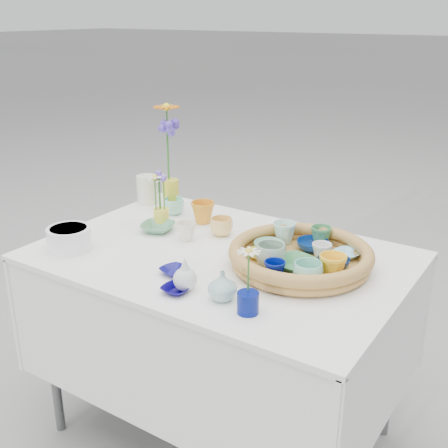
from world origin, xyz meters
The scene contains 34 objects.
ground centered at (0.00, 0.00, 0.00)m, with size 80.00×80.00×0.00m, color gray.
display_table centered at (0.00, 0.00, 0.00)m, with size 1.26×0.86×0.77m, color white, non-canonical shape.
wicker_tray centered at (0.28, 0.05, 0.80)m, with size 0.47×0.47×0.08m, color #A57434, non-canonical shape.
tray_ceramic_0 centered at (0.27, 0.17, 0.80)m, with size 0.11×0.11×0.03m, color navy.
tray_ceramic_1 centered at (0.39, 0.07, 0.80)m, with size 0.10×0.10×0.03m, color #0F244F.
tray_ceramic_2 centered at (0.41, 0.00, 0.82)m, with size 0.09×0.09×0.08m, color yellow.
tray_ceramic_3 centered at (0.29, -0.01, 0.80)m, with size 0.14×0.14×0.03m, color #337D45.
tray_ceramic_4 centered at (0.21, -0.03, 0.82)m, with size 0.10×0.10×0.08m, color #8FAA96.
tray_ceramic_5 centered at (0.15, 0.08, 0.80)m, with size 0.10×0.10×0.03m, color #83C7A7.
tray_ceramic_6 centered at (0.16, 0.17, 0.82)m, with size 0.08×0.08×0.08m, color silver.
tray_ceramic_7 centered at (0.33, 0.10, 0.81)m, with size 0.07×0.07×0.06m, color white.
tray_ceramic_8 centered at (0.39, 0.18, 0.79)m, with size 0.09×0.09×0.02m, color #93DFFD.
tray_ceramic_9 centered at (0.27, -0.11, 0.81)m, with size 0.07×0.07×0.06m, color navy.
tray_ceramic_10 centered at (0.15, 0.01, 0.80)m, with size 0.08×0.08×0.03m, color #FCFF5B.
tray_ceramic_11 centered at (0.37, -0.08, 0.82)m, with size 0.09×0.09×0.07m, color #81CFB8.
tray_ceramic_12 centered at (0.27, 0.22, 0.82)m, with size 0.07×0.07×0.07m, color #3E834D.
loose_ceramic_0 centered at (-0.23, 0.22, 0.81)m, with size 0.09×0.09×0.09m, color orange.
loose_ceramic_1 centered at (-0.09, 0.15, 0.80)m, with size 0.09×0.09×0.07m, color #F1C169.
loose_ceramic_2 centered at (-0.32, 0.05, 0.78)m, with size 0.13×0.13×0.03m, color #518E67.
loose_ceramic_3 centered at (-0.18, 0.04, 0.80)m, with size 0.07×0.07×0.07m, color #EDE6C7.
loose_ceramic_4 centered at (-0.04, -0.21, 0.78)m, with size 0.09×0.09×0.02m, color navy.
loose_ceramic_5 centered at (-0.39, 0.24, 0.80)m, with size 0.09×0.09×0.07m, color #95E8D3.
loose_ceramic_6 centered at (0.05, -0.31, 0.78)m, with size 0.09×0.09×0.02m, color #080253.
fluted_bowl centered at (-0.47, -0.26, 0.81)m, with size 0.16×0.16×0.08m, color white, non-canonical shape.
bud_vase_paleblue centered at (0.06, -0.28, 0.82)m, with size 0.07×0.07×0.11m, color silver, non-canonical shape.
bud_vase_seafoam centered at (0.19, -0.27, 0.81)m, with size 0.09×0.09×0.09m, color #91B9B5.
bud_vase_cobalt centered at (0.29, -0.30, 0.80)m, with size 0.06×0.06×0.06m, color #041067.
single_daisy centered at (0.28, -0.28, 0.89)m, with size 0.08×0.08×0.14m, color white, non-canonical shape.
tall_vase_yellow centered at (-0.44, 0.28, 0.83)m, with size 0.07×0.07×0.13m, color gold.
gerbera centered at (-0.45, 0.28, 1.05)m, with size 0.12×0.12×0.32m, color orange, non-canonical shape.
hydrangea centered at (-0.45, 0.28, 1.00)m, with size 0.09×0.09×0.30m, color #523ABD, non-canonical shape.
white_pitcher centered at (-0.58, 0.29, 0.83)m, with size 0.13×0.09×0.12m, color beige, non-canonical shape.
daisy_cup centered at (-0.35, 0.11, 0.80)m, with size 0.06×0.06×0.07m, color #FFE743.
daisy_posy centered at (-0.36, 0.11, 0.92)m, with size 0.09×0.09×0.17m, color white, non-canonical shape.
Camera 1 is at (0.99, -1.49, 1.56)m, focal length 45.00 mm.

